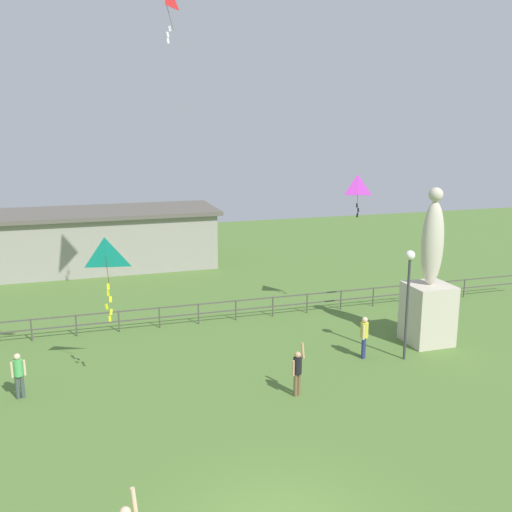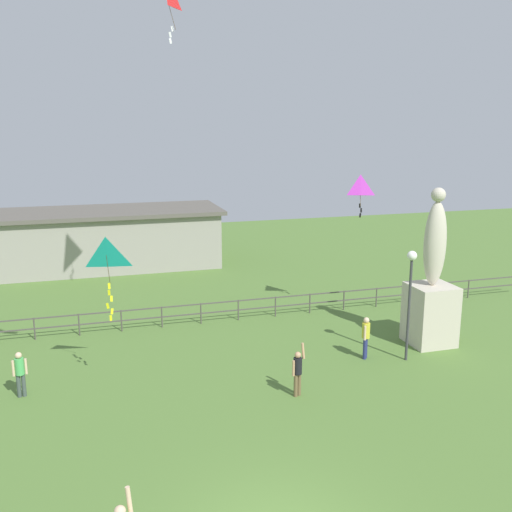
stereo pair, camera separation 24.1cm
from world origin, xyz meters
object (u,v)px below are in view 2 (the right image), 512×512
Objects in this scene: person_3 at (298,370)px; person_4 at (366,335)px; person_2 at (20,371)px; statue_monument at (431,296)px; kite_0 at (106,258)px; kite_2 at (360,187)px; lamppost at (411,281)px.

person_4 is (3.56, 2.21, 0.03)m from person_3.
person_4 reaches higher than person_2.
statue_monument is at bearing 1.48° from person_2.
kite_2 is (11.25, 4.85, 1.43)m from kite_0.
lamppost is at bearing -95.42° from kite_2.
statue_monument is 3.52× the size of person_3.
kite_2 is at bearing 84.58° from lamppost.
kite_2 is (14.17, 4.52, 5.09)m from person_2.
kite_2 is at bearing 51.95° from person_3.
lamppost is at bearing -3.66° from person_2.
kite_0 is (-12.51, -0.74, 2.53)m from statue_monument.
lamppost is 5.68m from person_3.
kite_2 reaches higher than kite_0.
person_3 reaches higher than person_2.
person_2 is (-13.66, 0.87, -2.20)m from lamppost.
person_2 is (-15.43, -0.40, -1.13)m from statue_monument.
kite_0 is (2.92, -0.34, 3.66)m from person_2.
kite_2 is at bearing 68.14° from person_4.
person_4 is at bearing 0.27° from kite_0.
kite_0 is at bearing -6.57° from person_2.
statue_monument reaches higher than person_4.
kite_0 is (-5.76, 2.17, 3.65)m from person_3.
person_2 is 0.95× the size of person_4.
person_4 is 0.87× the size of kite_2.
kite_0 is at bearing -156.67° from kite_2.
kite_2 is (1.93, 4.81, 5.04)m from person_4.
statue_monument is 2.44m from lamppost.
person_3 is at bearing -156.75° from statue_monument.
kite_2 is at bearing 17.68° from person_2.
statue_monument is at bearing 3.36° from kite_0.
lamppost is 2.35× the size of person_3.
lamppost is 2.59× the size of person_4.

